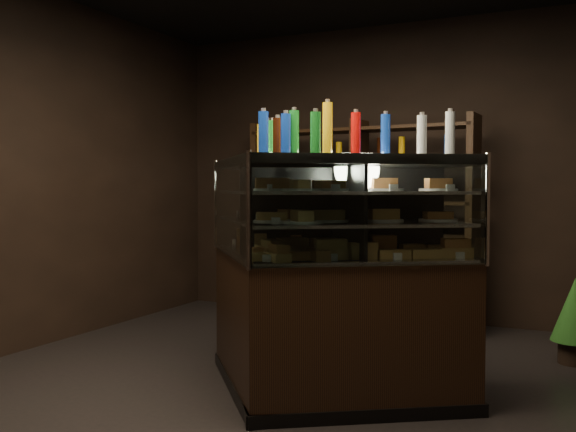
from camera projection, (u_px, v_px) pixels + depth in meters
name	position (u px, v px, depth m)	size (l,w,h in m)	color
ground	(307.00, 387.00, 4.30)	(5.00, 5.00, 0.00)	black
room_shell	(307.00, 96.00, 4.21)	(5.02, 5.02, 3.01)	black
display_case	(317.00, 316.00, 4.12)	(2.06, 1.54, 1.54)	black
food_display	(317.00, 218.00, 4.08)	(1.64, 1.09, 0.47)	#C17B45
bottles_top	(318.00, 135.00, 4.07)	(1.46, 0.96, 0.30)	#B20C0A
potted_conifer	(575.00, 308.00, 4.86)	(0.35, 0.35, 0.74)	black
back_shelving	(359.00, 262.00, 6.27)	(2.27, 0.52, 2.00)	black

